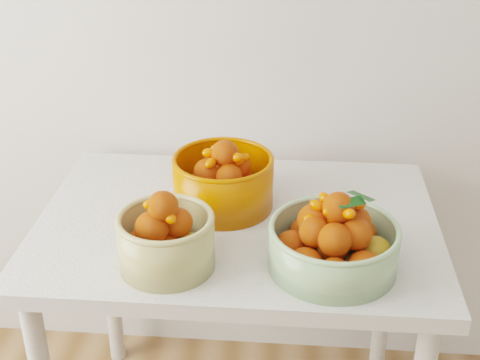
{
  "coord_description": "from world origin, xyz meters",
  "views": [
    {
      "loc": [
        -0.03,
        0.17,
        1.62
      ],
      "look_at": [
        -0.14,
        1.49,
        0.92
      ],
      "focal_mm": 50.0,
      "sensor_mm": 36.0,
      "label": 1
    }
  ],
  "objects_px": {
    "bowl_green": "(334,242)",
    "bowl_orange": "(223,181)",
    "bowl_cream": "(165,239)",
    "table": "(237,251)"
  },
  "relations": [
    {
      "from": "table",
      "to": "bowl_orange",
      "type": "distance_m",
      "value": 0.19
    },
    {
      "from": "bowl_green",
      "to": "bowl_orange",
      "type": "height_order",
      "value": "same"
    },
    {
      "from": "bowl_green",
      "to": "bowl_orange",
      "type": "distance_m",
      "value": 0.37
    },
    {
      "from": "bowl_green",
      "to": "bowl_orange",
      "type": "bearing_deg",
      "value": 137.05
    },
    {
      "from": "bowl_orange",
      "to": "bowl_cream",
      "type": "bearing_deg",
      "value": -109.35
    },
    {
      "from": "table",
      "to": "bowl_green",
      "type": "distance_m",
      "value": 0.34
    },
    {
      "from": "bowl_orange",
      "to": "bowl_green",
      "type": "bearing_deg",
      "value": -42.95
    },
    {
      "from": "bowl_cream",
      "to": "bowl_orange",
      "type": "height_order",
      "value": "same"
    },
    {
      "from": "bowl_cream",
      "to": "bowl_green",
      "type": "height_order",
      "value": "same"
    },
    {
      "from": "bowl_green",
      "to": "bowl_orange",
      "type": "relative_size",
      "value": 1.18
    }
  ]
}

